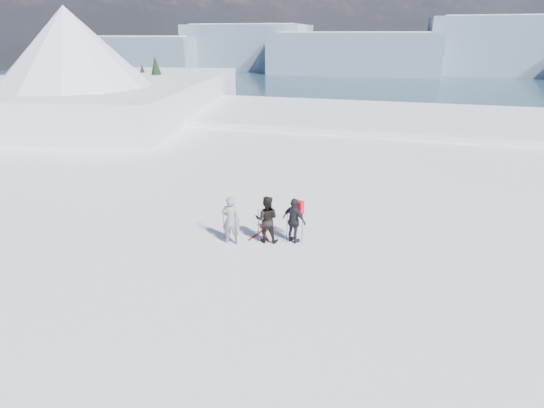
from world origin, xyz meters
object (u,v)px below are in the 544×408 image
at_px(skier_dark, 267,219).
at_px(skier_pack, 294,221).
at_px(skier_grey, 231,220).
at_px(skis_loose, 262,232).

relative_size(skier_dark, skier_pack, 1.04).
distance_m(skier_grey, skier_dark, 1.33).
xyz_separation_m(skier_dark, skis_loose, (-0.37, 0.66, -0.89)).
xyz_separation_m(skier_grey, skier_dark, (1.24, 0.46, -0.02)).
height_order(skier_grey, skier_dark, skier_grey).
bearing_deg(skier_dark, skier_grey, 12.84).
bearing_deg(skier_pack, skier_grey, 41.32).
relative_size(skier_pack, skis_loose, 1.05).
distance_m(skier_grey, skier_pack, 2.34).
bearing_deg(skier_grey, skis_loose, -136.40).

